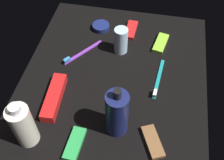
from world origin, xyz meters
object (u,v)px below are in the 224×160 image
object	(u,v)px
toothbrush_teal	(158,80)
snack_bar_green	(75,144)
deodorant_stick	(121,40)
toothbrush_purple	(81,53)
bodywash_bottle	(23,125)
snack_bar_brown	(153,142)
toothpaste_box_red	(54,97)
lotion_bottle	(117,113)
snack_bar_red	(131,30)
snack_bar_lime	(161,43)
cream_tin_right	(101,27)

from	to	relation	value
toothbrush_teal	snack_bar_green	size ratio (longest dim) A/B	1.73
deodorant_stick	snack_bar_green	bearing A→B (deg)	171.18
deodorant_stick	toothbrush_purple	xyz separation A→B (cm)	(-4.81, 14.28, -4.52)
deodorant_stick	bodywash_bottle	bearing A→B (deg)	153.87
snack_bar_green	snack_bar_brown	distance (cm)	22.76
bodywash_bottle	toothbrush_purple	size ratio (longest dim) A/B	1.12
toothbrush_teal	toothpaste_box_red	world-z (taller)	toothpaste_box_red
lotion_bottle	snack_bar_green	size ratio (longest dim) A/B	1.82
toothpaste_box_red	snack_bar_red	xyz separation A→B (cm)	(38.35, -19.60, -0.85)
snack_bar_red	snack_bar_brown	bearing A→B (deg)	-160.99
snack_bar_lime	cream_tin_right	size ratio (longest dim) A/B	1.49
lotion_bottle	snack_bar_green	bearing A→B (deg)	125.87
lotion_bottle	cream_tin_right	bearing A→B (deg)	18.27
lotion_bottle	deodorant_stick	xyz separation A→B (cm)	(33.13, 4.55, -3.13)
lotion_bottle	snack_bar_green	world-z (taller)	lotion_bottle
deodorant_stick	toothbrush_purple	bearing A→B (deg)	108.62
snack_bar_red	deodorant_stick	bearing A→B (deg)	171.76
bodywash_bottle	snack_bar_red	distance (cm)	58.14
bodywash_bottle	snack_bar_brown	distance (cm)	37.26
snack_bar_green	toothpaste_box_red	bearing A→B (deg)	40.88
toothpaste_box_red	cream_tin_right	size ratio (longest dim) A/B	2.53
snack_bar_lime	cream_tin_right	bearing A→B (deg)	89.75
snack_bar_red	snack_bar_lime	size ratio (longest dim) A/B	1.00
snack_bar_red	snack_bar_lime	world-z (taller)	same
toothpaste_box_red	cream_tin_right	bearing A→B (deg)	-14.06
toothpaste_box_red	snack_bar_green	bearing A→B (deg)	-145.82
lotion_bottle	toothpaste_box_red	size ratio (longest dim) A/B	1.08
snack_bar_green	cream_tin_right	distance (cm)	52.13
deodorant_stick	snack_bar_brown	bearing A→B (deg)	-156.28
toothbrush_purple	lotion_bottle	bearing A→B (deg)	-146.38
lotion_bottle	snack_bar_lime	distance (cm)	41.18
toothbrush_purple	snack_bar_green	bearing A→B (deg)	-167.67
snack_bar_green	lotion_bottle	bearing A→B (deg)	-50.63
snack_bar_red	lotion_bottle	bearing A→B (deg)	-173.99
lotion_bottle	cream_tin_right	world-z (taller)	lotion_bottle
deodorant_stick	snack_bar_lime	xyz separation A→B (cm)	(6.04, -14.80, -4.38)
deodorant_stick	toothpaste_box_red	xyz separation A→B (cm)	(-26.76, 17.26, -3.53)
deodorant_stick	snack_bar_red	world-z (taller)	deodorant_stick
toothbrush_teal	lotion_bottle	bearing A→B (deg)	152.26
toothbrush_teal	cream_tin_right	bearing A→B (deg)	47.27
deodorant_stick	snack_bar_green	distance (cm)	41.74
snack_bar_lime	toothpaste_box_red	bearing A→B (deg)	146.69
lotion_bottle	snack_bar_red	world-z (taller)	lotion_bottle
bodywash_bottle	deodorant_stick	bearing A→B (deg)	-26.13
bodywash_bottle	snack_bar_green	xyz separation A→B (cm)	(0.47, -13.98, -6.94)
bodywash_bottle	toothbrush_purple	world-z (taller)	bodywash_bottle
lotion_bottle	cream_tin_right	distance (cm)	47.02
deodorant_stick	snack_bar_red	size ratio (longest dim) A/B	0.99
snack_bar_red	snack_bar_brown	distance (cm)	49.54
snack_bar_brown	snack_bar_red	bearing A→B (deg)	-9.30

